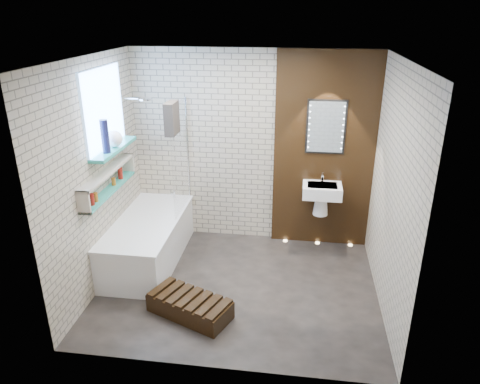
# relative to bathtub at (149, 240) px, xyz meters

# --- Properties ---
(ground) EXTENTS (3.20, 3.20, 0.00)m
(ground) POSITION_rel_bathtub_xyz_m (1.22, -0.45, -0.29)
(ground) COLOR black
(ground) RESTS_ON ground
(room_shell) EXTENTS (3.24, 3.20, 2.60)m
(room_shell) POSITION_rel_bathtub_xyz_m (1.22, -0.45, 1.01)
(room_shell) COLOR #ACA288
(room_shell) RESTS_ON ground
(walnut_panel) EXTENTS (1.30, 0.06, 2.60)m
(walnut_panel) POSITION_rel_bathtub_xyz_m (2.17, 0.82, 1.01)
(walnut_panel) COLOR black
(walnut_panel) RESTS_ON ground
(clerestory_window) EXTENTS (0.18, 1.00, 0.94)m
(clerestory_window) POSITION_rel_bathtub_xyz_m (-0.34, -0.10, 1.61)
(clerestory_window) COLOR #7FADE0
(clerestory_window) RESTS_ON room_shell
(display_niche) EXTENTS (0.14, 1.30, 0.26)m
(display_niche) POSITION_rel_bathtub_xyz_m (-0.31, -0.30, 0.91)
(display_niche) COLOR teal
(display_niche) RESTS_ON room_shell
(bathtub) EXTENTS (0.79, 1.74, 0.70)m
(bathtub) POSITION_rel_bathtub_xyz_m (0.00, 0.00, 0.00)
(bathtub) COLOR white
(bathtub) RESTS_ON ground
(bath_screen) EXTENTS (0.01, 0.78, 1.40)m
(bath_screen) POSITION_rel_bathtub_xyz_m (0.35, 0.44, 0.99)
(bath_screen) COLOR white
(bath_screen) RESTS_ON bathtub
(towel) EXTENTS (0.11, 0.29, 0.38)m
(towel) POSITION_rel_bathtub_xyz_m (0.35, 0.15, 1.56)
(towel) COLOR black
(towel) RESTS_ON bath_screen
(shower_head) EXTENTS (0.18, 0.18, 0.02)m
(shower_head) POSITION_rel_bathtub_xyz_m (-0.08, 0.50, 1.71)
(shower_head) COLOR silver
(shower_head) RESTS_ON room_shell
(washbasin) EXTENTS (0.50, 0.36, 0.58)m
(washbasin) POSITION_rel_bathtub_xyz_m (2.17, 0.62, 0.50)
(washbasin) COLOR white
(washbasin) RESTS_ON walnut_panel
(led_mirror) EXTENTS (0.50, 0.02, 0.70)m
(led_mirror) POSITION_rel_bathtub_xyz_m (2.17, 0.78, 1.36)
(led_mirror) COLOR black
(led_mirror) RESTS_ON walnut_panel
(walnut_step) EXTENTS (0.97, 0.71, 0.20)m
(walnut_step) POSITION_rel_bathtub_xyz_m (0.78, -1.03, -0.19)
(walnut_step) COLOR black
(walnut_step) RESTS_ON ground
(niche_bottles) EXTENTS (0.06, 0.85, 0.15)m
(niche_bottles) POSITION_rel_bathtub_xyz_m (-0.31, -0.36, 0.87)
(niche_bottles) COLOR maroon
(niche_bottles) RESTS_ON display_niche
(sill_vases) EXTENTS (0.19, 0.37, 0.38)m
(sill_vases) POSITION_rel_bathtub_xyz_m (-0.28, -0.16, 1.38)
(sill_vases) COLOR white
(sill_vases) RESTS_ON clerestory_window
(floor_uplights) EXTENTS (0.96, 0.06, 0.01)m
(floor_uplights) POSITION_rel_bathtub_xyz_m (2.17, 0.75, -0.29)
(floor_uplights) COLOR #FFD899
(floor_uplights) RESTS_ON ground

